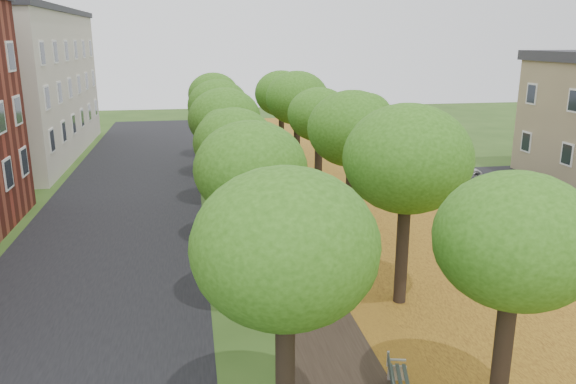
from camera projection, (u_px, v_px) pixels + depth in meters
name	position (u px, v px, depth m)	size (l,w,h in m)	color
street_asphalt	(114.00, 230.00, 25.23)	(8.00, 70.00, 0.01)	black
footpath	(278.00, 221.00, 26.47)	(3.20, 70.00, 0.01)	black
leaf_verge	(380.00, 215.00, 27.30)	(7.50, 70.00, 0.01)	#B98322
parking_lot	(527.00, 201.00, 29.65)	(9.00, 16.00, 0.01)	black
tree_row_west	(229.00, 126.00, 24.91)	(3.58, 33.58, 6.09)	black
tree_row_east	(334.00, 124.00, 25.70)	(3.58, 33.58, 6.09)	black
bench	(398.00, 384.00, 13.29)	(0.88, 1.72, 0.78)	#2D3832
car_silver	(555.00, 218.00, 24.64)	(1.64, 4.09, 1.39)	silver
car_red	(529.00, 215.00, 25.31)	(1.30, 3.73, 1.23)	maroon
car_grey	(506.00, 203.00, 27.10)	(1.77, 4.37, 1.27)	#2D2D31
car_white	(447.00, 172.00, 33.31)	(2.12, 4.60, 1.28)	silver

